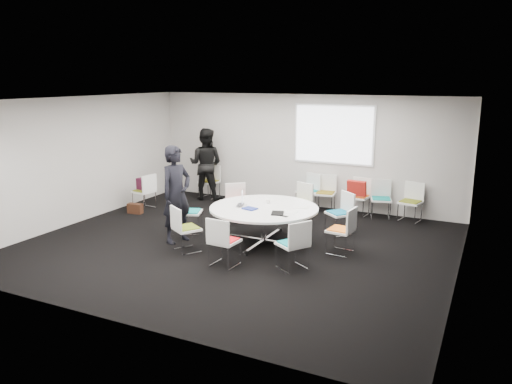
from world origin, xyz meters
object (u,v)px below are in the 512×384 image
at_px(person_main, 176,194).
at_px(cup, 268,201).
at_px(chair_back_b, 325,200).
at_px(chair_ring_c, 299,210).
at_px(chair_ring_h, 293,254).
at_px(brown_bag, 135,208).
at_px(conference_table, 264,217).
at_px(chair_back_a, 308,198).
at_px(chair_person_back, 210,188).
at_px(chair_ring_g, 224,251).
at_px(chair_ring_d, 237,211).
at_px(chair_back_c, 358,204).
at_px(person_back, 206,164).
at_px(chair_back_d, 381,206).
at_px(chair_back_e, 410,209).
at_px(chair_ring_e, 190,220).
at_px(chair_ring_b, 339,221).
at_px(maroon_bag, 143,184).
at_px(chair_ring_a, 341,239).
at_px(laptop, 243,205).
at_px(chair_ring_f, 186,237).

xyz_separation_m(person_main, cup, (1.54, 0.95, -0.19)).
bearing_deg(chair_back_b, chair_ring_c, 72.30).
bearing_deg(chair_ring_h, brown_bag, 103.69).
bearing_deg(conference_table, brown_bag, 170.34).
xyz_separation_m(chair_back_a, chair_person_back, (-2.82, -0.03, 0.00)).
xyz_separation_m(chair_ring_g, chair_back_a, (-0.01, 4.25, 0.00)).
xyz_separation_m(chair_ring_d, chair_back_c, (2.28, 1.84, 0.00)).
relative_size(chair_ring_d, chair_back_a, 1.00).
bearing_deg(person_back, chair_back_d, 171.05).
height_order(chair_ring_d, person_main, person_main).
bearing_deg(chair_back_b, chair_back_e, 173.27).
bearing_deg(chair_back_b, chair_ring_e, 48.30).
height_order(chair_ring_d, cup, chair_ring_d).
distance_m(chair_ring_b, person_back, 4.40).
bearing_deg(chair_back_b, conference_table, 76.48).
bearing_deg(chair_back_c, chair_ring_e, 52.31).
bearing_deg(maroon_bag, chair_person_back, 63.26).
bearing_deg(chair_ring_a, laptop, 100.83).
xyz_separation_m(conference_table, chair_back_d, (1.69, 2.81, -0.25)).
relative_size(chair_ring_g, laptop, 2.93).
height_order(chair_ring_e, maroon_bag, chair_ring_e).
bearing_deg(chair_ring_f, chair_ring_g, 13.56).
xyz_separation_m(chair_ring_c, cup, (-0.16, -1.36, 0.50)).
bearing_deg(chair_person_back, chair_back_a, -172.03).
relative_size(person_main, maroon_bag, 4.82).
height_order(chair_back_b, chair_person_back, same).
height_order(chair_person_back, brown_bag, chair_person_back).
bearing_deg(chair_ring_a, chair_back_c, 14.04).
bearing_deg(brown_bag, chair_ring_e, -19.00).
xyz_separation_m(chair_back_b, chair_person_back, (-3.27, -0.03, 0.00)).
relative_size(chair_person_back, person_main, 0.46).
relative_size(chair_ring_e, chair_ring_h, 1.00).
relative_size(conference_table, chair_ring_f, 2.42).
xyz_separation_m(chair_ring_h, chair_back_c, (0.13, 3.88, 0.00)).
relative_size(chair_back_c, laptop, 2.93).
bearing_deg(chair_back_d, chair_ring_e, 24.64).
bearing_deg(chair_ring_a, person_main, 109.29).
distance_m(chair_back_a, cup, 2.58).
xyz_separation_m(chair_back_d, chair_back_e, (0.66, 0.01, 0.00)).
distance_m(person_main, maroon_bag, 2.83).
bearing_deg(chair_ring_a, chair_ring_b, 24.07).
xyz_separation_m(chair_ring_d, person_back, (-1.81, 1.64, 0.68)).
bearing_deg(maroon_bag, chair_ring_e, -28.65).
height_order(chair_ring_c, person_main, person_main).
bearing_deg(chair_ring_a, chair_back_b, 29.75).
height_order(chair_ring_a, chair_ring_f, same).
xyz_separation_m(chair_back_a, maroon_bag, (-3.68, -1.74, 0.34)).
relative_size(chair_ring_h, chair_back_b, 1.00).
distance_m(chair_ring_f, cup, 1.81).
bearing_deg(chair_ring_b, chair_ring_a, 147.36).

